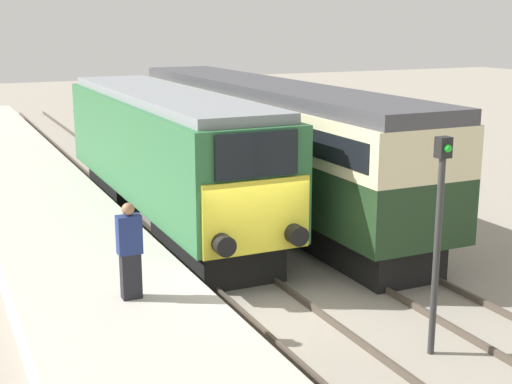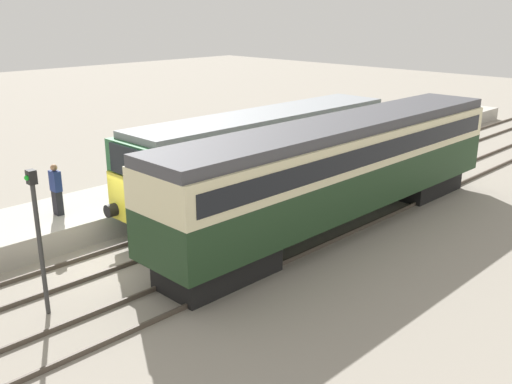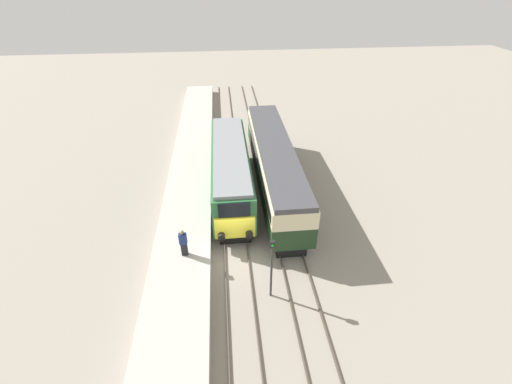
% 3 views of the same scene
% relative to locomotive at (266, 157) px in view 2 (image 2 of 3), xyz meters
% --- Properties ---
extents(ground_plane, '(120.00, 120.00, 0.00)m').
position_rel_locomotive_xyz_m(ground_plane, '(0.00, -6.95, -2.16)').
color(ground_plane, gray).
extents(platform_left, '(3.50, 50.00, 0.85)m').
position_rel_locomotive_xyz_m(platform_left, '(-3.30, 1.05, -1.74)').
color(platform_left, '#B7B2A8').
rests_on(platform_left, ground_plane).
extents(rails_near_track, '(1.51, 60.00, 0.14)m').
position_rel_locomotive_xyz_m(rails_near_track, '(0.00, -1.95, -2.09)').
color(rails_near_track, '#4C4238').
rests_on(rails_near_track, ground_plane).
extents(rails_far_track, '(1.50, 60.00, 0.14)m').
position_rel_locomotive_xyz_m(rails_far_track, '(3.40, -1.95, -2.09)').
color(rails_far_track, '#4C4238').
rests_on(rails_far_track, ground_plane).
extents(locomotive, '(2.70, 13.09, 3.91)m').
position_rel_locomotive_xyz_m(locomotive, '(0.00, 0.00, 0.00)').
color(locomotive, black).
rests_on(locomotive, ground_plane).
extents(passenger_carriage, '(2.75, 16.35, 4.02)m').
position_rel_locomotive_xyz_m(passenger_carriage, '(3.40, 0.40, 0.26)').
color(passenger_carriage, black).
rests_on(passenger_carriage, ground_plane).
extents(person_on_platform, '(0.44, 0.26, 1.82)m').
position_rel_locomotive_xyz_m(person_on_platform, '(-3.03, -7.34, -0.40)').
color(person_on_platform, black).
rests_on(person_on_platform, platform_left).
extents(signal_post, '(0.24, 0.28, 3.96)m').
position_rel_locomotive_xyz_m(signal_post, '(1.70, -10.14, 0.19)').
color(signal_post, '#333333').
rests_on(signal_post, ground_plane).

